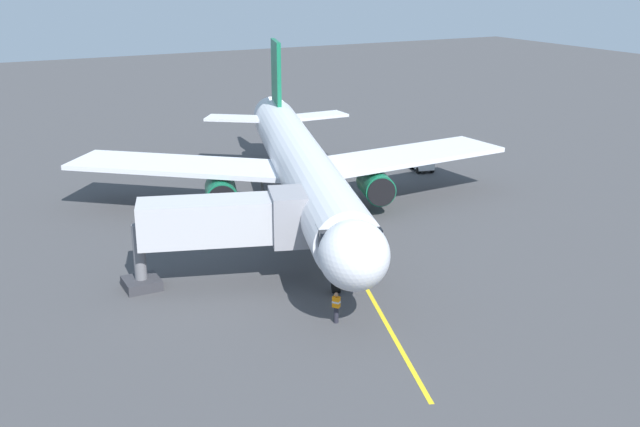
% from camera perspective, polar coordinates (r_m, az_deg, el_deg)
% --- Properties ---
extents(ground_plane, '(220.00, 220.00, 0.00)m').
position_cam_1_polar(ground_plane, '(57.68, -0.83, -0.06)').
color(ground_plane, '#424244').
extents(apron_lead_in_line, '(12.59, 38.12, 0.01)m').
position_cam_1_polar(apron_lead_in_line, '(51.63, 1.61, -2.28)').
color(apron_lead_in_line, yellow).
rests_on(apron_lead_in_line, ground).
extents(airplane, '(33.10, 39.32, 11.50)m').
position_cam_1_polar(airplane, '(55.77, -1.42, 3.58)').
color(airplane, silver).
rests_on(airplane, ground).
extents(jet_bridge, '(11.39, 5.97, 5.40)m').
position_cam_1_polar(jet_bridge, '(44.56, -6.17, -0.60)').
color(jet_bridge, '#B7B7BC').
rests_on(jet_bridge, ground).
extents(ground_crew_marshaller, '(0.44, 0.47, 1.71)m').
position_cam_1_polar(ground_crew_marshaller, '(40.33, 1.21, -6.96)').
color(ground_crew_marshaller, '#23232D').
rests_on(ground_crew_marshaller, ground).
extents(tug_near_nose, '(2.01, 2.58, 1.50)m').
position_cam_1_polar(tug_near_nose, '(70.35, 7.57, 3.71)').
color(tug_near_nose, white).
rests_on(tug_near_nose, ground).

